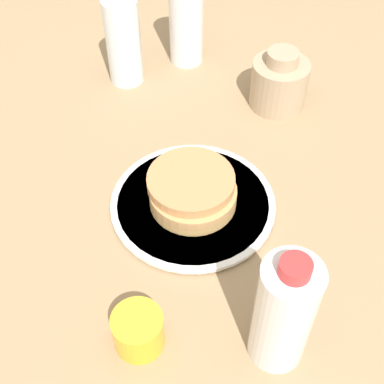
{
  "coord_description": "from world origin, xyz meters",
  "views": [
    {
      "loc": [
        -0.37,
        0.43,
        0.68
      ],
      "look_at": [
        0.0,
        -0.0,
        0.03
      ],
      "focal_mm": 50.0,
      "sensor_mm": 36.0,
      "label": 1
    }
  ],
  "objects_px": {
    "pancake_stack": "(192,191)",
    "water_bottle_mid": "(186,18)",
    "plate": "(192,202)",
    "water_bottle_far": "(123,41)",
    "cream_jug": "(279,82)",
    "juice_glass": "(138,331)",
    "water_bottle_near": "(284,313)"
  },
  "relations": [
    {
      "from": "juice_glass",
      "to": "water_bottle_far",
      "type": "height_order",
      "value": "water_bottle_far"
    },
    {
      "from": "plate",
      "to": "water_bottle_far",
      "type": "relative_size",
      "value": 1.39
    },
    {
      "from": "cream_jug",
      "to": "water_bottle_mid",
      "type": "relative_size",
      "value": 0.56
    },
    {
      "from": "pancake_stack",
      "to": "water_bottle_mid",
      "type": "height_order",
      "value": "water_bottle_mid"
    },
    {
      "from": "water_bottle_near",
      "to": "water_bottle_far",
      "type": "height_order",
      "value": "water_bottle_near"
    },
    {
      "from": "plate",
      "to": "water_bottle_mid",
      "type": "xyz_separation_m",
      "value": [
        0.28,
        -0.31,
        0.09
      ]
    },
    {
      "from": "plate",
      "to": "water_bottle_near",
      "type": "xyz_separation_m",
      "value": [
        -0.25,
        0.12,
        0.09
      ]
    },
    {
      "from": "water_bottle_near",
      "to": "plate",
      "type": "bearing_deg",
      "value": -25.58
    },
    {
      "from": "plate",
      "to": "water_bottle_near",
      "type": "distance_m",
      "value": 0.29
    },
    {
      "from": "plate",
      "to": "juice_glass",
      "type": "bearing_deg",
      "value": 114.04
    },
    {
      "from": "juice_glass",
      "to": "water_bottle_mid",
      "type": "xyz_separation_m",
      "value": [
        0.38,
        -0.54,
        0.07
      ]
    },
    {
      "from": "cream_jug",
      "to": "water_bottle_far",
      "type": "relative_size",
      "value": 0.6
    },
    {
      "from": "cream_jug",
      "to": "water_bottle_mid",
      "type": "bearing_deg",
      "value": 0.87
    },
    {
      "from": "water_bottle_far",
      "to": "pancake_stack",
      "type": "bearing_deg",
      "value": 151.73
    },
    {
      "from": "water_bottle_far",
      "to": "water_bottle_mid",
      "type": "bearing_deg",
      "value": -110.28
    },
    {
      "from": "water_bottle_far",
      "to": "plate",
      "type": "bearing_deg",
      "value": 151.8
    },
    {
      "from": "plate",
      "to": "cream_jug",
      "type": "distance_m",
      "value": 0.32
    },
    {
      "from": "cream_jug",
      "to": "water_bottle_mid",
      "type": "xyz_separation_m",
      "value": [
        0.23,
        0.0,
        0.05
      ]
    },
    {
      "from": "cream_jug",
      "to": "water_bottle_near",
      "type": "relative_size",
      "value": 0.59
    },
    {
      "from": "water_bottle_near",
      "to": "water_bottle_mid",
      "type": "bearing_deg",
      "value": -39.04
    },
    {
      "from": "cream_jug",
      "to": "water_bottle_far",
      "type": "bearing_deg",
      "value": 25.74
    },
    {
      "from": "plate",
      "to": "cream_jug",
      "type": "relative_size",
      "value": 2.29
    },
    {
      "from": "pancake_stack",
      "to": "water_bottle_far",
      "type": "bearing_deg",
      "value": -28.27
    },
    {
      "from": "plate",
      "to": "pancake_stack",
      "type": "xyz_separation_m",
      "value": [
        -0.0,
        0.0,
        0.03
      ]
    },
    {
      "from": "juice_glass",
      "to": "water_bottle_far",
      "type": "xyz_separation_m",
      "value": [
        0.43,
        -0.4,
        0.06
      ]
    },
    {
      "from": "juice_glass",
      "to": "water_bottle_mid",
      "type": "relative_size",
      "value": 0.33
    },
    {
      "from": "plate",
      "to": "juice_glass",
      "type": "relative_size",
      "value": 3.92
    },
    {
      "from": "juice_glass",
      "to": "water_bottle_far",
      "type": "relative_size",
      "value": 0.35
    },
    {
      "from": "pancake_stack",
      "to": "cream_jug",
      "type": "bearing_deg",
      "value": -81.82
    },
    {
      "from": "pancake_stack",
      "to": "cream_jug",
      "type": "distance_m",
      "value": 0.31
    },
    {
      "from": "water_bottle_near",
      "to": "water_bottle_far",
      "type": "distance_m",
      "value": 0.64
    },
    {
      "from": "cream_jug",
      "to": "water_bottle_near",
      "type": "distance_m",
      "value": 0.52
    }
  ]
}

